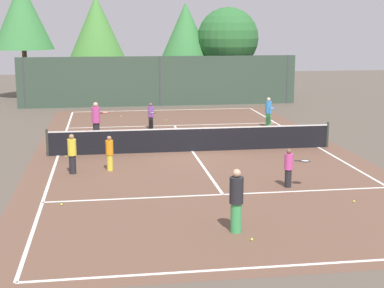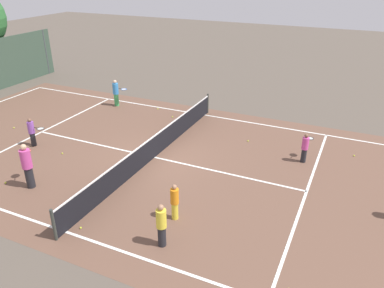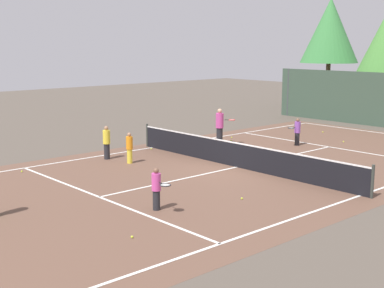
% 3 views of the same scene
% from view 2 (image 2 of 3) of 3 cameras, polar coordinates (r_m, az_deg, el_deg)
% --- Properties ---
extents(ground_plane, '(80.00, 80.00, 0.00)m').
position_cam_2_polar(ground_plane, '(16.37, -5.67, -2.01)').
color(ground_plane, brown).
extents(court_surface, '(13.00, 25.00, 0.01)m').
position_cam_2_polar(court_surface, '(16.37, -5.67, -2.01)').
color(court_surface, brown).
rests_on(court_surface, ground_plane).
extents(tennis_net, '(11.90, 0.10, 1.10)m').
position_cam_2_polar(tennis_net, '(16.14, -5.74, -0.41)').
color(tennis_net, '#333833').
rests_on(tennis_net, ground_plane).
extents(player_0, '(0.85, 0.83, 1.76)m').
position_cam_2_polar(player_0, '(15.03, -23.51, -2.96)').
color(player_0, '#232328').
rests_on(player_0, ground_plane).
extents(player_1, '(0.86, 0.41, 1.28)m').
position_cam_2_polar(player_1, '(16.33, 16.61, -0.48)').
color(player_1, '#232328').
rests_on(player_1, ground_plane).
extents(player_2, '(0.27, 0.27, 1.28)m').
position_cam_2_polar(player_2, '(12.28, -2.62, -8.63)').
color(player_2, yellow).
rests_on(player_2, ground_plane).
extents(player_4, '(0.36, 0.90, 1.53)m').
position_cam_2_polar(player_4, '(22.43, -11.33, 7.58)').
color(player_4, '#3FA559').
rests_on(player_4, ground_plane).
extents(player_5, '(0.31, 0.31, 1.43)m').
position_cam_2_polar(player_5, '(11.20, -4.61, -12.03)').
color(player_5, '#232328').
rests_on(player_5, ground_plane).
extents(player_6, '(0.36, 0.86, 1.32)m').
position_cam_2_polar(player_6, '(18.50, -22.89, 1.71)').
color(player_6, '#232328').
rests_on(player_6, ground_plane).
extents(tennis_ball_0, '(0.07, 0.07, 0.07)m').
position_cam_2_polar(tennis_ball_0, '(17.89, 8.42, 0.47)').
color(tennis_ball_0, '#CCE533').
rests_on(tennis_ball_0, ground_plane).
extents(tennis_ball_3, '(0.07, 0.07, 0.07)m').
position_cam_2_polar(tennis_ball_3, '(12.69, -16.38, -11.99)').
color(tennis_ball_3, '#CCE533').
rests_on(tennis_ball_3, ground_plane).
extents(tennis_ball_5, '(0.07, 0.07, 0.07)m').
position_cam_2_polar(tennis_ball_5, '(21.76, -5.14, 5.29)').
color(tennis_ball_5, '#CCE533').
rests_on(tennis_ball_5, ground_plane).
extents(tennis_ball_6, '(0.07, 0.07, 0.07)m').
position_cam_2_polar(tennis_ball_6, '(17.49, -18.90, -1.34)').
color(tennis_ball_6, '#CCE533').
rests_on(tennis_ball_6, ground_plane).
extents(tennis_ball_8, '(0.07, 0.07, 0.07)m').
position_cam_2_polar(tennis_ball_8, '(20.53, -2.96, 4.09)').
color(tennis_ball_8, '#CCE533').
rests_on(tennis_ball_8, ground_plane).
extents(tennis_ball_9, '(0.07, 0.07, 0.07)m').
position_cam_2_polar(tennis_ball_9, '(17.80, 23.18, -1.61)').
color(tennis_ball_9, '#CCE533').
rests_on(tennis_ball_9, ground_plane).
extents(tennis_ball_10, '(0.07, 0.07, 0.07)m').
position_cam_2_polar(tennis_ball_10, '(16.06, -26.22, -5.24)').
color(tennis_ball_10, '#CCE533').
rests_on(tennis_ball_10, ground_plane).
extents(tennis_ball_11, '(0.07, 0.07, 0.07)m').
position_cam_2_polar(tennis_ball_11, '(21.11, -25.18, 2.21)').
color(tennis_ball_11, '#CCE533').
rests_on(tennis_ball_11, ground_plane).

